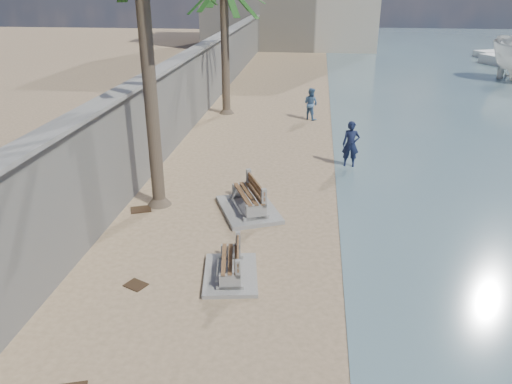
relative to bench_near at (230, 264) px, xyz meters
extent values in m
cube|color=gray|center=(-4.37, 15.70, 1.39)|extent=(0.45, 70.00, 3.50)
cube|color=gray|center=(-4.37, 15.70, 3.19)|extent=(0.80, 70.00, 0.12)
cube|color=gray|center=(0.00, 0.00, -0.30)|extent=(1.61, 2.13, 0.11)
cube|color=gray|center=(-0.05, 3.86, -0.29)|extent=(2.47, 2.88, 0.13)
cylinder|color=brown|center=(-3.09, 4.05, 3.61)|extent=(0.42, 0.42, 7.94)
cylinder|color=brown|center=(-2.97, 16.40, 3.07)|extent=(0.44, 0.44, 6.86)
cylinder|color=#2D2D33|center=(-4.27, 7.70, 5.75)|extent=(0.12, 0.12, 5.00)
imported|color=#131A35|center=(3.41, 8.55, 0.70)|extent=(0.79, 0.56, 2.11)
imported|color=#486B95|center=(1.71, 15.66, 0.57)|extent=(1.14, 1.09, 1.86)
cube|color=silver|center=(20.57, 41.61, -0.11)|extent=(7.48, 4.59, 0.70)
cube|color=#382616|center=(-3.57, 3.56, -0.34)|extent=(0.79, 0.72, 0.03)
cube|color=#382616|center=(-2.26, -0.68, -0.34)|extent=(0.63, 0.58, 0.03)
camera|label=1|loc=(1.92, -10.63, 6.61)|focal=35.00mm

